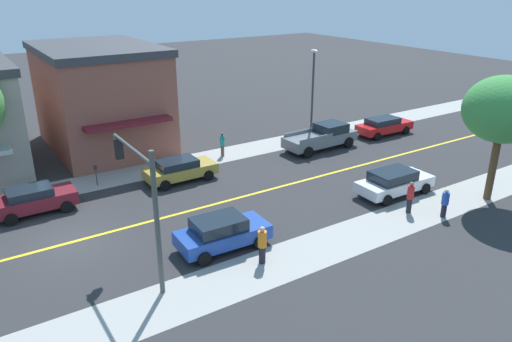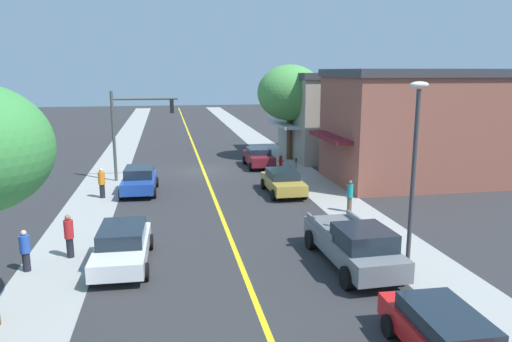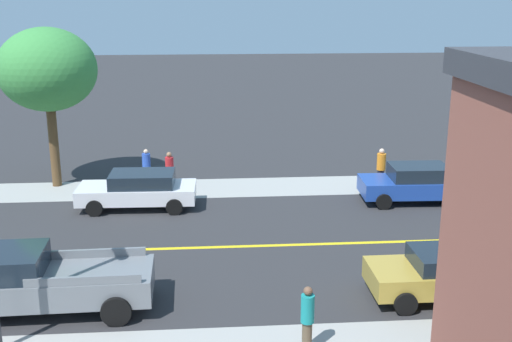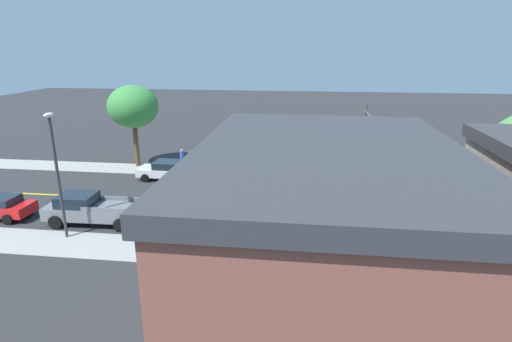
# 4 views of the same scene
# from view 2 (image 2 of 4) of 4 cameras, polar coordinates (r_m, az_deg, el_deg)

# --- Properties ---
(ground_plane) EXTENTS (140.00, 140.00, 0.00)m
(ground_plane) POSITION_cam_2_polar(r_m,az_deg,el_deg) (35.89, -6.18, 0.00)
(ground_plane) COLOR #2D2D30
(sidewalk_left) EXTENTS (2.81, 126.00, 0.01)m
(sidewalk_left) POSITION_cam_2_polar(r_m,az_deg,el_deg) (37.02, 4.41, 0.40)
(sidewalk_left) COLOR #9E9E99
(sidewalk_left) RESTS_ON ground
(sidewalk_right) EXTENTS (2.81, 126.00, 0.01)m
(sidewalk_right) POSITION_cam_2_polar(r_m,az_deg,el_deg) (36.04, -17.05, -0.40)
(sidewalk_right) COLOR #9E9E99
(sidewalk_right) RESTS_ON ground
(road_centerline_stripe) EXTENTS (0.20, 126.00, 0.00)m
(road_centerline_stripe) POSITION_cam_2_polar(r_m,az_deg,el_deg) (35.89, -6.18, 0.00)
(road_centerline_stripe) COLOR yellow
(road_centerline_stripe) RESTS_ON ground
(pale_office_building) EXTENTS (12.92, 9.16, 7.08)m
(pale_office_building) POSITION_cam_2_polar(r_m,az_deg,el_deg) (42.85, 11.54, 6.54)
(pale_office_building) COLOR #A39989
(pale_office_building) RESTS_ON ground
(corner_shop_building) EXTENTS (11.80, 7.64, 7.35)m
(corner_shop_building) POSITION_cam_2_polar(r_m,az_deg,el_deg) (33.56, 18.14, 5.06)
(corner_shop_building) COLOR #935142
(corner_shop_building) RESTS_ON ground
(street_tree_right_corner) EXTENTS (5.31, 5.31, 7.74)m
(street_tree_right_corner) POSITION_cam_2_polar(r_m,az_deg,el_deg) (39.97, 4.01, 9.14)
(street_tree_right_corner) COLOR brown
(street_tree_right_corner) RESTS_ON ground
(fire_hydrant) EXTENTS (0.44, 0.24, 0.81)m
(fire_hydrant) POSITION_cam_2_polar(r_m,az_deg,el_deg) (37.73, 2.92, 1.25)
(fire_hydrant) COLOR red
(fire_hydrant) RESTS_ON ground
(parking_meter) EXTENTS (0.12, 0.18, 1.28)m
(parking_meter) POSITION_cam_2_polar(r_m,az_deg,el_deg) (33.82, 4.73, 0.78)
(parking_meter) COLOR #4C4C51
(parking_meter) RESTS_ON ground
(traffic_light_mast) EXTENTS (4.35, 0.32, 5.96)m
(traffic_light_mast) POSITION_cam_2_polar(r_m,az_deg,el_deg) (33.18, -14.20, 5.61)
(traffic_light_mast) COLOR #474C47
(traffic_light_mast) RESTS_ON ground
(street_lamp) EXTENTS (0.70, 0.36, 6.89)m
(street_lamp) POSITION_cam_2_polar(r_m,az_deg,el_deg) (18.16, 18.15, 1.54)
(street_lamp) COLOR #38383D
(street_lamp) RESTS_ON ground
(red_sedan_left_curb) EXTENTS (2.04, 4.81, 1.39)m
(red_sedan_left_curb) POSITION_cam_2_polar(r_m,az_deg,el_deg) (13.55, 21.74, -17.86)
(red_sedan_left_curb) COLOR red
(red_sedan_left_curb) RESTS_ON ground
(gold_sedan_left_curb) EXTENTS (2.07, 4.37, 1.40)m
(gold_sedan_left_curb) POSITION_cam_2_polar(r_m,az_deg,el_deg) (29.06, 3.19, -1.22)
(gold_sedan_left_curb) COLOR #B29338
(gold_sedan_left_curb) RESTS_ON ground
(blue_sedan_right_curb) EXTENTS (2.20, 4.33, 1.54)m
(blue_sedan_right_curb) POSITION_cam_2_polar(r_m,az_deg,el_deg) (30.02, -13.56, -1.01)
(blue_sedan_right_curb) COLOR #1E429E
(blue_sedan_right_curb) RESTS_ON ground
(maroon_sedan_left_curb) EXTENTS (2.02, 4.11, 1.45)m
(maroon_sedan_left_curb) POSITION_cam_2_polar(r_m,az_deg,el_deg) (37.05, 0.32, 1.66)
(maroon_sedan_left_curb) COLOR maroon
(maroon_sedan_left_curb) RESTS_ON ground
(white_sedan_right_curb) EXTENTS (2.19, 4.71, 1.46)m
(white_sedan_right_curb) POSITION_cam_2_polar(r_m,az_deg,el_deg) (19.22, -15.44, -8.41)
(white_sedan_right_curb) COLOR silver
(white_sedan_right_curb) RESTS_ON ground
(grey_pickup_truck) EXTENTS (2.35, 5.74, 1.78)m
(grey_pickup_truck) POSITION_cam_2_polar(r_m,az_deg,el_deg) (18.65, 11.44, -8.45)
(grey_pickup_truck) COLOR slate
(grey_pickup_truck) RESTS_ON ground
(pedestrian_teal_shirt) EXTENTS (0.33, 0.33, 1.69)m
(pedestrian_teal_shirt) POSITION_cam_2_polar(r_m,az_deg,el_deg) (25.69, 10.97, -2.81)
(pedestrian_teal_shirt) COLOR brown
(pedestrian_teal_shirt) RESTS_ON ground
(pedestrian_orange_shirt) EXTENTS (0.39, 0.39, 1.77)m
(pedestrian_orange_shirt) POSITION_cam_2_polar(r_m,az_deg,el_deg) (29.37, -17.69, -1.27)
(pedestrian_orange_shirt) COLOR black
(pedestrian_orange_shirt) RESTS_ON ground
(pedestrian_red_shirt) EXTENTS (0.36, 0.36, 1.76)m
(pedestrian_red_shirt) POSITION_cam_2_polar(r_m,az_deg,el_deg) (20.53, -21.13, -7.03)
(pedestrian_red_shirt) COLOR black
(pedestrian_red_shirt) RESTS_ON ground
(pedestrian_blue_shirt) EXTENTS (0.37, 0.37, 1.58)m
(pedestrian_blue_shirt) POSITION_cam_2_polar(r_m,az_deg,el_deg) (19.84, -25.51, -8.37)
(pedestrian_blue_shirt) COLOR black
(pedestrian_blue_shirt) RESTS_ON ground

